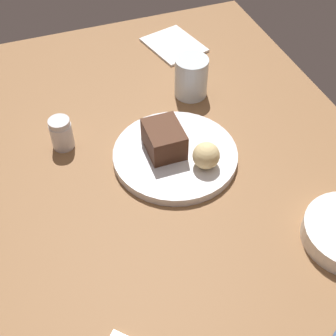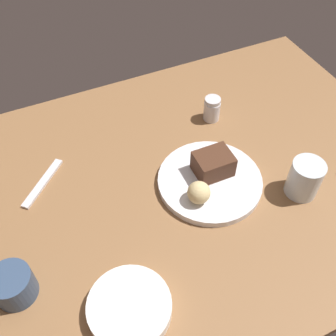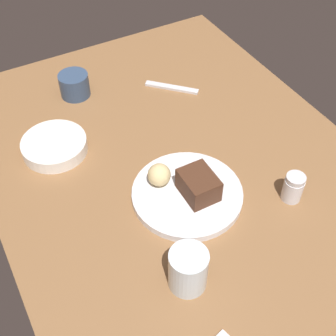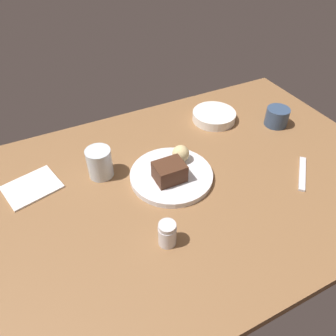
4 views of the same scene
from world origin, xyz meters
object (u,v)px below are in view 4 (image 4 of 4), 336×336
Objects in this scene: bread_roll at (181,153)px; salt_shaker at (167,234)px; chocolate_cake_slice at (169,172)px; water_glass at (100,163)px; dessert_spoon at (302,173)px; folded_napkin at (32,187)px; dessert_plate at (171,175)px; coffee_cup at (277,117)px; side_bowl at (214,116)px.

salt_shaker is at bearing -124.41° from bread_roll.
water_glass is at bearing 143.15° from chocolate_cake_slice.
folded_napkin is (-73.02, 30.00, -0.05)cm from dessert_spoon.
dessert_spoon is (35.55, -16.11, -0.52)cm from dessert_plate.
bread_roll is (6.71, 5.85, -0.14)cm from chocolate_cake_slice.
bread_roll is at bearing 55.59° from salt_shaker.
water_glass is 1.13× the size of coffee_cup.
coffee_cup is at bearing -2.16° from water_glass.
water_glass reaches higher than dessert_spoon.
coffee_cup is 83.67cm from folded_napkin.
side_bowl is (27.71, 20.42, 0.75)cm from dessert_plate.
chocolate_cake_slice is at bearing -23.51° from folded_napkin.
bread_roll reaches higher than coffee_cup.
bread_roll is at bearing 41.08° from chocolate_cake_slice.
salt_shaker reaches higher than side_bowl.
salt_shaker is 55.88cm from side_bowl.
bread_roll is 24.00cm from water_glass.
coffee_cup is (57.06, 27.86, -0.11)cm from salt_shaker.
bread_roll is 40.96cm from coffee_cup.
dessert_spoon is at bearing -33.64° from bread_roll.
dessert_plate is 39.03cm from dessert_spoon.
salt_shaker is 0.84× the size of coffee_cup.
dessert_plate is 22.78cm from salt_shaker.
chocolate_cake_slice is 1.26× the size of salt_shaker.
water_glass is at bearing -167.80° from side_bowl.
salt_shaker is at bearing -40.54° from dessert_spoon.
folded_napkin is (-83.42, 5.76, -2.90)cm from coffee_cup.
dessert_plate reaches higher than folded_napkin.
bread_roll is at bearing -144.06° from side_bowl.
water_glass is (-16.41, 12.30, 0.07)cm from chocolate_cake_slice.
salt_shaker reaches higher than dessert_spoon.
water_glass is 46.78cm from side_bowl.
bread_roll reaches higher than salt_shaker.
salt_shaker is at bearing -119.41° from dessert_plate.
dessert_spoon is (-10.40, -24.24, -2.85)cm from coffee_cup.
folded_napkin is (-37.47, 13.89, -0.57)cm from dessert_plate.
side_bowl is at bearing 45.95° from salt_shaker.
side_bowl reaches higher than dessert_plate.
coffee_cup is at bearing 26.03° from salt_shaker.
water_glass is 0.58× the size of side_bowl.
water_glass reaches higher than chocolate_cake_slice.
coffee_cup is (18.23, -12.28, 1.57)cm from side_bowl.
dessert_plate is at bearing -20.34° from folded_napkin.
bread_roll reaches higher than side_bowl.
dessert_spoon is at bearing -24.37° from dessert_plate.
coffee_cup is at bearing 10.04° from dessert_plate.
water_glass is at bearing 164.40° from bread_roll.
water_glass reaches higher than side_bowl.
side_bowl is 1.03× the size of dessert_spoon.
bread_roll is 0.57× the size of water_glass.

